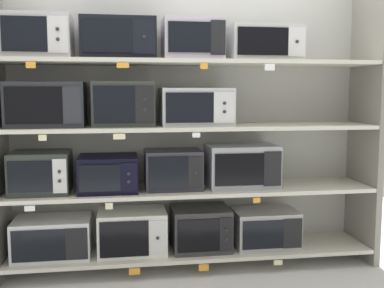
% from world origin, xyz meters
% --- Properties ---
extents(back_panel, '(3.03, 0.04, 2.24)m').
position_xyz_m(back_panel, '(0.00, 0.28, 1.12)').
color(back_panel, '#B2B2AD').
rests_on(back_panel, ground).
extents(upright_right, '(0.05, 0.52, 2.24)m').
position_xyz_m(upright_right, '(1.45, 0.00, 1.12)').
color(upright_right, gray).
rests_on(upright_right, ground).
extents(shelf_0, '(2.83, 0.52, 0.03)m').
position_xyz_m(shelf_0, '(0.00, 0.00, 0.12)').
color(shelf_0, beige).
rests_on(shelf_0, ground).
extents(microwave_0, '(0.57, 0.38, 0.29)m').
position_xyz_m(microwave_0, '(-1.07, -0.00, 0.29)').
color(microwave_0, silver).
rests_on(microwave_0, shelf_0).
extents(microwave_1, '(0.52, 0.39, 0.33)m').
position_xyz_m(microwave_1, '(-0.47, -0.00, 0.30)').
color(microwave_1, silver).
rests_on(microwave_1, shelf_0).
extents(microwave_2, '(0.45, 0.40, 0.33)m').
position_xyz_m(microwave_2, '(0.07, -0.00, 0.31)').
color(microwave_2, '#313031').
rests_on(microwave_2, shelf_0).
extents(microwave_3, '(0.51, 0.38, 0.29)m').
position_xyz_m(microwave_3, '(0.60, -0.00, 0.29)').
color(microwave_3, '#A3A2A0').
rests_on(microwave_3, shelf_0).
extents(price_tag_0, '(0.08, 0.00, 0.05)m').
position_xyz_m(price_tag_0, '(-0.46, -0.26, 0.08)').
color(price_tag_0, orange).
extents(price_tag_1, '(0.08, 0.00, 0.05)m').
position_xyz_m(price_tag_1, '(0.05, -0.26, 0.08)').
color(price_tag_1, orange).
extents(price_tag_2, '(0.07, 0.00, 0.04)m').
position_xyz_m(price_tag_2, '(0.63, -0.26, 0.09)').
color(price_tag_2, beige).
extents(shelf_1, '(2.83, 0.52, 0.03)m').
position_xyz_m(shelf_1, '(0.00, 0.00, 0.62)').
color(shelf_1, beige).
extents(microwave_4, '(0.43, 0.38, 0.31)m').
position_xyz_m(microwave_4, '(-1.14, -0.00, 0.79)').
color(microwave_4, '#2C332E').
rests_on(microwave_4, shelf_1).
extents(microwave_5, '(0.44, 0.41, 0.27)m').
position_xyz_m(microwave_5, '(-0.65, -0.00, 0.77)').
color(microwave_5, black).
rests_on(microwave_5, shelf_1).
extents(microwave_6, '(0.43, 0.34, 0.30)m').
position_xyz_m(microwave_6, '(-0.15, -0.00, 0.79)').
color(microwave_6, '#302E39').
rests_on(microwave_6, shelf_1).
extents(microwave_7, '(0.55, 0.36, 0.33)m').
position_xyz_m(microwave_7, '(0.40, -0.00, 0.80)').
color(microwave_7, '#9CA0AA').
rests_on(microwave_7, shelf_1).
extents(price_tag_3, '(0.07, 0.00, 0.04)m').
position_xyz_m(price_tag_3, '(-1.18, -0.26, 0.58)').
color(price_tag_3, white).
extents(price_tag_4, '(0.05, 0.00, 0.05)m').
position_xyz_m(price_tag_4, '(-0.64, -0.26, 0.58)').
color(price_tag_4, beige).
extents(price_tag_5, '(0.06, 0.00, 0.04)m').
position_xyz_m(price_tag_5, '(0.45, -0.26, 0.58)').
color(price_tag_5, orange).
extents(shelf_2, '(2.83, 0.52, 0.03)m').
position_xyz_m(shelf_2, '(0.00, 0.00, 1.11)').
color(shelf_2, beige).
extents(microwave_8, '(0.55, 0.39, 0.33)m').
position_xyz_m(microwave_8, '(-1.08, -0.00, 1.29)').
color(microwave_8, '#26292F').
rests_on(microwave_8, shelf_2).
extents(microwave_9, '(0.46, 0.38, 0.33)m').
position_xyz_m(microwave_9, '(-0.52, -0.00, 1.30)').
color(microwave_9, '#313530').
rests_on(microwave_9, shelf_2).
extents(microwave_10, '(0.55, 0.39, 0.29)m').
position_xyz_m(microwave_10, '(0.03, -0.00, 1.27)').
color(microwave_10, '#B8BDC0').
rests_on(microwave_10, shelf_2).
extents(price_tag_6, '(0.05, 0.00, 0.04)m').
position_xyz_m(price_tag_6, '(-1.08, -0.26, 1.07)').
color(price_tag_6, beige).
extents(price_tag_7, '(0.08, 0.00, 0.04)m').
position_xyz_m(price_tag_7, '(-0.56, -0.26, 1.07)').
color(price_tag_7, beige).
extents(price_tag_8, '(0.06, 0.00, 0.03)m').
position_xyz_m(price_tag_8, '(-0.01, -0.26, 1.08)').
color(price_tag_8, white).
extents(shelf_3, '(2.83, 0.52, 0.03)m').
position_xyz_m(shelf_3, '(0.00, 0.00, 1.61)').
color(shelf_3, beige).
extents(microwave_11, '(0.47, 0.39, 0.31)m').
position_xyz_m(microwave_11, '(-1.12, -0.00, 1.78)').
color(microwave_11, '#B6B1B6').
rests_on(microwave_11, shelf_3).
extents(microwave_12, '(0.54, 0.41, 0.30)m').
position_xyz_m(microwave_12, '(-0.55, -0.00, 1.77)').
color(microwave_12, black).
rests_on(microwave_12, shelf_3).
extents(microwave_13, '(0.45, 0.37, 0.31)m').
position_xyz_m(microwave_13, '(0.00, -0.00, 1.78)').
color(microwave_13, '#BCB0C2').
rests_on(microwave_13, shelf_3).
extents(microwave_14, '(0.55, 0.35, 0.27)m').
position_xyz_m(microwave_14, '(0.57, -0.00, 1.76)').
color(microwave_14, '#B6BAB6').
rests_on(microwave_14, shelf_3).
extents(price_tag_9, '(0.06, 0.00, 0.04)m').
position_xyz_m(price_tag_9, '(-1.14, -0.26, 1.57)').
color(price_tag_9, orange).
extents(price_tag_10, '(0.09, 0.00, 0.04)m').
position_xyz_m(price_tag_10, '(-0.52, -0.26, 1.57)').
color(price_tag_10, orange).
extents(price_tag_11, '(0.05, 0.00, 0.04)m').
position_xyz_m(price_tag_11, '(0.05, -0.26, 1.57)').
color(price_tag_11, orange).
extents(price_tag_12, '(0.08, 0.00, 0.05)m').
position_xyz_m(price_tag_12, '(0.53, -0.26, 1.56)').
color(price_tag_12, white).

